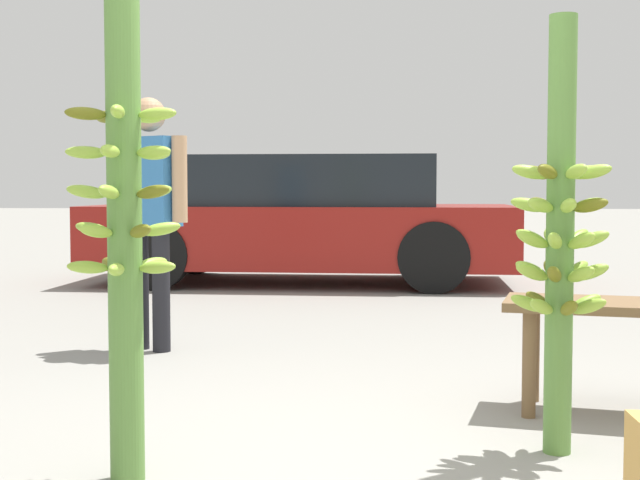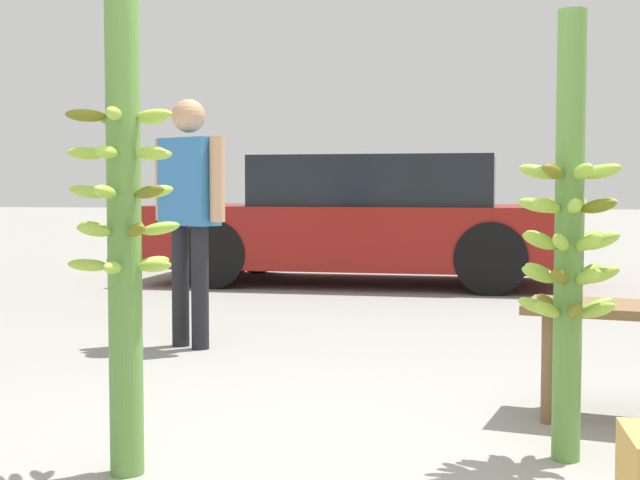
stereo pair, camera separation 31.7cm
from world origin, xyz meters
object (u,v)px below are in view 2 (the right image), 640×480
Objects in this scene: banana_stalk_center at (569,239)px; vendor_person at (189,200)px; banana_stalk_left at (124,222)px; parked_car at (366,221)px.

banana_stalk_center reaches higher than vendor_person.
banana_stalk_left is at bearing -48.90° from vendor_person.
vendor_person is (-0.53, 2.40, 0.04)m from banana_stalk_left.
parked_car is (0.14, 6.36, -0.23)m from banana_stalk_left.
parked_car is at bearing 88.76° from banana_stalk_left.
banana_stalk_left reaches higher than vendor_person.
vendor_person is 4.02m from parked_car.
banana_stalk_center is 1.06× the size of vendor_person.
banana_stalk_left is 2.46m from vendor_person.
parked_car is at bearing 103.11° from banana_stalk_center.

